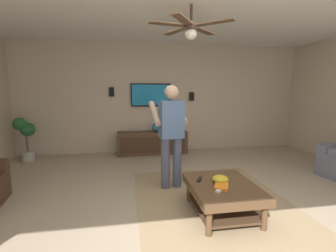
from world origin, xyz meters
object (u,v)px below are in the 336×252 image
Objects in this scene: person_standing at (171,131)px; wall_speaker_left at (192,96)px; media_console at (153,143)px; tv at (151,95)px; ceiling_fan at (190,28)px; bowl at (220,179)px; vase_round at (156,127)px; wall_speaker_right at (111,92)px; potted_plant_tall at (25,133)px; remote_black at (199,179)px; coffee_table at (223,192)px; book at (222,186)px; remote_white at (220,190)px.

wall_speaker_left is at bearing -30.45° from person_standing.
media_console is at bearing 103.53° from wall_speaker_left.
ceiling_fan reaches higher than tv.
vase_round is (3.04, 0.45, 0.21)m from bowl.
bowl is 3.79m from wall_speaker_right.
wall_speaker_left is at bearing -83.37° from potted_plant_tall.
media_console is 7.73× the size of vase_round.
tv is (0.24, 0.00, 1.17)m from media_console.
potted_plant_tall is 4.49× the size of wall_speaker_right.
vase_round is at bearing -148.58° from remote_black.
tv is 1.02× the size of potted_plant_tall.
wall_speaker_left is at bearing -15.88° from ceiling_fan.
ceiling_fan is at bearing 6.46° from media_console.
coffee_table is 0.61× the size of person_standing.
remote_black is 0.34m from book.
person_standing is 10.93× the size of remote_white.
wall_speaker_right reaches higher than media_console.
wall_speaker_left is at bearing -8.73° from bowl.
tv is at bearing -81.18° from potted_plant_tall.
potted_plant_tall is 4.49× the size of book.
potted_plant_tall is 4.41m from bowl.
ceiling_fan is (-2.72, 0.77, 0.99)m from wall_speaker_left.
potted_plant_tall reaches higher than remote_white.
wall_speaker_right is (3.30, 1.52, 1.08)m from bowl.
remote_white is (-1.14, -0.37, -0.52)m from person_standing.
remote_white is 3.73m from wall_speaker_left.
ceiling_fan reaches higher than coffee_table.
bowl is at bearing 9.47° from tv.
media_console is 7.73× the size of wall_speaker_left.
coffee_table is 6.67× the size of remote_black.
wall_speaker_left is at bearing -8.38° from coffee_table.
ceiling_fan is at bearing 24.98° from bowl.
coffee_table is 0.33m from remote_black.
person_standing is 1.31m from remote_white.
person_standing is 0.96m from remote_black.
media_console is 3.10m from bowl.
vase_round is (3.29, 0.35, 0.25)m from remote_white.
remote_white is at bearing -6.54° from book.
remote_white is at bearing -133.53° from potted_plant_tall.
media_console is 1.20m from tv.
remote_black reaches higher than coffee_table.
vase_round is at bearing 8.48° from bowl.
remote_white is at bearing 157.31° from bowl.
remote_white and remote_black have the same top height.
person_standing is 7.45× the size of wall_speaker_left.
vase_round is at bearing 104.94° from wall_speaker_left.
bowl is at bearing -171.52° from vase_round.
remote_black is at bearing 62.60° from bowl.
person_standing is 1.25m from book.
vase_round reaches higher than remote_black.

